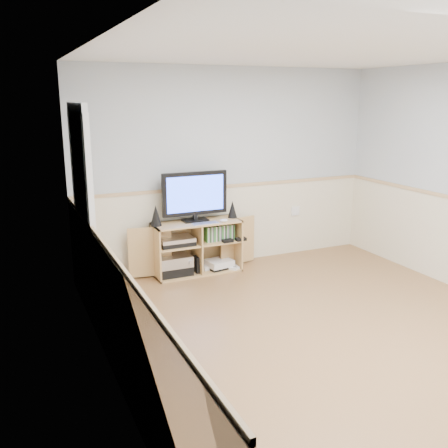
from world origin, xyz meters
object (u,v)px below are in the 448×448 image
at_px(media_cabinet, 196,246).
at_px(keyboard, 205,223).
at_px(game_consoles, 218,264).
at_px(monitor, 195,195).

relative_size(media_cabinet, keyboard, 5.29).
distance_m(media_cabinet, keyboard, 0.38).
xyz_separation_m(media_cabinet, game_consoles, (0.28, -0.06, -0.26)).
relative_size(media_cabinet, monitor, 2.04).
distance_m(monitor, game_consoles, 0.95).
xyz_separation_m(monitor, game_consoles, (0.28, -0.06, -0.91)).
bearing_deg(game_consoles, monitor, 167.70).
xyz_separation_m(keyboard, game_consoles, (0.22, 0.13, -0.59)).
distance_m(media_cabinet, monitor, 0.65).
bearing_deg(keyboard, media_cabinet, 104.71).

